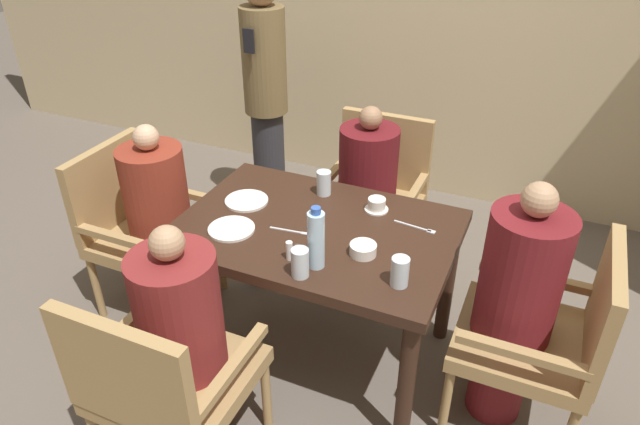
{
  "coord_description": "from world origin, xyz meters",
  "views": [
    {
      "loc": [
        0.87,
        -1.93,
        2.12
      ],
      "look_at": [
        0.0,
        0.04,
        0.8
      ],
      "focal_mm": 32.0,
      "sensor_mm": 36.0,
      "label": 1
    }
  ],
  "objects": [
    {
      "name": "fork_beside_plate",
      "position": [
        0.42,
        0.17,
        0.75
      ],
      "size": [
        0.19,
        0.04,
        0.0
      ],
      "color": "silver",
      "rests_on": "dining_table"
    },
    {
      "name": "bowl_small",
      "position": [
        0.26,
        -0.11,
        0.77
      ],
      "size": [
        0.11,
        0.11,
        0.05
      ],
      "color": "white",
      "rests_on": "dining_table"
    },
    {
      "name": "dining_table",
      "position": [
        0.0,
        0.0,
        0.64
      ],
      "size": [
        1.22,
        0.84,
        0.75
      ],
      "color": "#331E14",
      "rests_on": "ground_plane"
    },
    {
      "name": "chair_left_side",
      "position": [
        -1.02,
        0.0,
        0.51
      ],
      "size": [
        0.54,
        0.54,
        0.91
      ],
      "color": "#A88451",
      "rests_on": "ground_plane"
    },
    {
      "name": "diner_in_right_chair",
      "position": [
        0.88,
        0.0,
        0.6
      ],
      "size": [
        0.32,
        0.32,
        1.16
      ],
      "color": "maroon",
      "rests_on": "ground_plane"
    },
    {
      "name": "teacup_with_saucer",
      "position": [
        0.2,
        0.24,
        0.78
      ],
      "size": [
        0.11,
        0.11,
        0.06
      ],
      "color": "white",
      "rests_on": "dining_table"
    },
    {
      "name": "knife_beside_plate",
      "position": [
        -0.07,
        -0.08,
        0.75
      ],
      "size": [
        0.21,
        0.04,
        0.0
      ],
      "color": "silver",
      "rests_on": "dining_table"
    },
    {
      "name": "pepper_shaker",
      "position": [
        0.04,
        -0.26,
        0.79
      ],
      "size": [
        0.03,
        0.03,
        0.08
      ],
      "color": "#4C3D2D",
      "rests_on": "dining_table"
    },
    {
      "name": "water_bottle",
      "position": [
        0.12,
        -0.26,
        0.87
      ],
      "size": [
        0.07,
        0.07,
        0.27
      ],
      "color": "silver",
      "rests_on": "dining_table"
    },
    {
      "name": "standing_host",
      "position": [
        -0.84,
        1.1,
        0.87
      ],
      "size": [
        0.28,
        0.31,
        1.62
      ],
      "color": "#2D2D33",
      "rests_on": "ground_plane"
    },
    {
      "name": "chair_right_side",
      "position": [
        1.02,
        0.0,
        0.51
      ],
      "size": [
        0.54,
        0.54,
        0.91
      ],
      "color": "#A88451",
      "rests_on": "ground_plane"
    },
    {
      "name": "diner_in_near_chair",
      "position": [
        -0.24,
        -0.69,
        0.56
      ],
      "size": [
        0.32,
        0.32,
        1.09
      ],
      "color": "maroon",
      "rests_on": "ground_plane"
    },
    {
      "name": "glass_tall_mid",
      "position": [
        0.46,
        -0.24,
        0.81
      ],
      "size": [
        0.07,
        0.07,
        0.12
      ],
      "color": "silver",
      "rests_on": "dining_table"
    },
    {
      "name": "plate_main_right",
      "position": [
        -0.39,
        0.06,
        0.75
      ],
      "size": [
        0.21,
        0.21,
        0.01
      ],
      "color": "white",
      "rests_on": "dining_table"
    },
    {
      "name": "salt_shaker",
      "position": [
        0.0,
        -0.26,
        0.79
      ],
      "size": [
        0.03,
        0.03,
        0.08
      ],
      "color": "white",
      "rests_on": "dining_table"
    },
    {
      "name": "chair_far_side",
      "position": [
        0.0,
        0.83,
        0.51
      ],
      "size": [
        0.54,
        0.54,
        0.91
      ],
      "color": "#A88451",
      "rests_on": "ground_plane"
    },
    {
      "name": "diner_in_left_chair",
      "position": [
        -0.88,
        0.0,
        0.56
      ],
      "size": [
        0.32,
        0.32,
        1.08
      ],
      "color": "maroon",
      "rests_on": "ground_plane"
    },
    {
      "name": "diner_in_far_chair",
      "position": [
        -0.0,
        0.69,
        0.55
      ],
      "size": [
        0.32,
        0.32,
        1.07
      ],
      "color": "#5B1419",
      "rests_on": "ground_plane"
    },
    {
      "name": "plate_main_left",
      "position": [
        -0.33,
        -0.18,
        0.75
      ],
      "size": [
        0.21,
        0.21,
        0.01
      ],
      "color": "white",
      "rests_on": "dining_table"
    },
    {
      "name": "ground_plane",
      "position": [
        0.0,
        0.0,
        0.0
      ],
      "size": [
        16.0,
        16.0,
        0.0
      ],
      "primitive_type": "plane",
      "color": "#60564C"
    },
    {
      "name": "glass_tall_far",
      "position": [
        0.09,
        -0.34,
        0.81
      ],
      "size": [
        0.07,
        0.07,
        0.12
      ],
      "color": "silver",
      "rests_on": "dining_table"
    },
    {
      "name": "glass_tall_near",
      "position": [
        -0.09,
        0.28,
        0.81
      ],
      "size": [
        0.07,
        0.07,
        0.12
      ],
      "color": "silver",
      "rests_on": "dining_table"
    },
    {
      "name": "chair_near_corner",
      "position": [
        -0.24,
        -0.83,
        0.51
      ],
      "size": [
        0.54,
        0.54,
        0.91
      ],
      "color": "#A88451",
      "rests_on": "ground_plane"
    }
  ]
}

